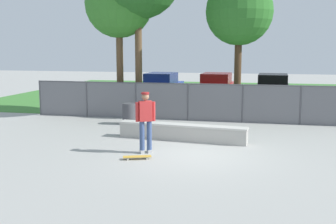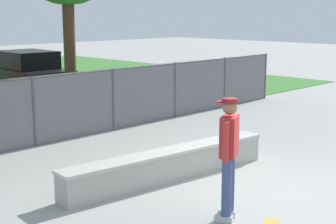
{
  "view_description": "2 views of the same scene",
  "coord_description": "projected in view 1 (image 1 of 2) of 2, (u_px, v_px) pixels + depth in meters",
  "views": [
    {
      "loc": [
        1.75,
        -11.72,
        3.13
      ],
      "look_at": [
        -1.06,
        1.17,
        1.06
      ],
      "focal_mm": 43.78,
      "sensor_mm": 36.0,
      "label": 1
    },
    {
      "loc": [
        -7.24,
        -4.57,
        3.05
      ],
      "look_at": [
        -0.41,
        2.11,
        1.18
      ],
      "focal_mm": 54.71,
      "sensor_mm": 36.0,
      "label": 2
    }
  ],
  "objects": [
    {
      "name": "trash_bin",
      "position": [
        129.0,
        114.0,
        16.94
      ],
      "size": [
        0.56,
        0.56,
        0.87
      ],
      "primitive_type": "cylinder",
      "color": "#3F3F44",
      "rests_on": "ground"
    },
    {
      "name": "car_blue",
      "position": [
        162.0,
        86.0,
        24.63
      ],
      "size": [
        2.15,
        4.27,
        1.66
      ],
      "color": "#233D9E",
      "rests_on": "ground"
    },
    {
      "name": "tree_mid",
      "position": [
        239.0,
        12.0,
        18.12
      ],
      "size": [
        2.99,
        2.99,
        6.22
      ],
      "color": "#47301E",
      "rests_on": "ground"
    },
    {
      "name": "skateboard",
      "position": [
        137.0,
        157.0,
        11.62
      ],
      "size": [
        0.82,
        0.47,
        0.09
      ],
      "color": "gold",
      "rests_on": "ground"
    },
    {
      "name": "tree_near_left",
      "position": [
        119.0,
        5.0,
        18.81
      ],
      "size": [
        3.13,
        3.13,
        6.71
      ],
      "color": "brown",
      "rests_on": "ground"
    },
    {
      "name": "car_red",
      "position": [
        216.0,
        87.0,
        24.34
      ],
      "size": [
        2.15,
        4.27,
        1.66
      ],
      "color": "#B21E1E",
      "rests_on": "ground"
    },
    {
      "name": "grass_strip",
      "position": [
        230.0,
        95.0,
        27.59
      ],
      "size": [
        28.42,
        20.0,
        0.02
      ],
      "primitive_type": "cube",
      "color": "#3D7A33",
      "rests_on": "ground"
    },
    {
      "name": "skateboarder",
      "position": [
        146.0,
        119.0,
        12.16
      ],
      "size": [
        0.55,
        0.4,
        1.84
      ],
      "color": "beige",
      "rests_on": "ground"
    },
    {
      "name": "ground_plane",
      "position": [
        195.0,
        154.0,
        12.17
      ],
      "size": [
        80.0,
        80.0,
        0.0
      ],
      "primitive_type": "plane",
      "color": "#9E9E99"
    },
    {
      "name": "concrete_ledge",
      "position": [
        182.0,
        132.0,
        13.99
      ],
      "size": [
        4.51,
        0.98,
        0.56
      ],
      "color": "#A8A59E",
      "rests_on": "ground"
    },
    {
      "name": "chainlink_fence",
      "position": [
        215.0,
        101.0,
        17.51
      ],
      "size": [
        16.49,
        0.07,
        1.63
      ],
      "color": "#4C4C51",
      "rests_on": "ground"
    },
    {
      "name": "car_black",
      "position": [
        273.0,
        88.0,
        23.52
      ],
      "size": [
        2.15,
        4.27,
        1.66
      ],
      "color": "black",
      "rests_on": "ground"
    }
  ]
}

